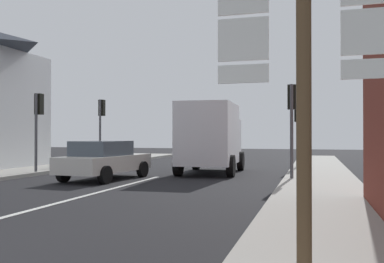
{
  "coord_description": "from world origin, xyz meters",
  "views": [
    {
      "loc": [
        6.08,
        -4.17,
        1.67
      ],
      "look_at": [
        1.25,
        12.72,
        1.84
      ],
      "focal_mm": 39.86,
      "sensor_mm": 36.0,
      "label": 1
    }
  ],
  "objects_px": {
    "traffic_light_far_left": "(101,117)",
    "traffic_light_near_right": "(292,110)",
    "route_sign_post": "(304,110)",
    "sedan_far": "(104,160)",
    "traffic_light_near_left": "(38,115)",
    "traffic_light_far_right": "(297,121)",
    "delivery_truck": "(211,136)"
  },
  "relations": [
    {
      "from": "delivery_truck",
      "to": "traffic_light_near_left",
      "type": "bearing_deg",
      "value": -159.81
    },
    {
      "from": "sedan_far",
      "to": "traffic_light_far_right",
      "type": "relative_size",
      "value": 1.34
    },
    {
      "from": "sedan_far",
      "to": "traffic_light_far_left",
      "type": "height_order",
      "value": "traffic_light_far_left"
    },
    {
      "from": "sedan_far",
      "to": "traffic_light_near_left",
      "type": "relative_size",
      "value": 1.25
    },
    {
      "from": "delivery_truck",
      "to": "traffic_light_far_left",
      "type": "xyz_separation_m",
      "value": [
        -7.02,
        3.08,
        1.07
      ]
    },
    {
      "from": "traffic_light_far_left",
      "to": "traffic_light_near_right",
      "type": "height_order",
      "value": "traffic_light_far_left"
    },
    {
      "from": "sedan_far",
      "to": "delivery_truck",
      "type": "xyz_separation_m",
      "value": [
        3.27,
        3.72,
        0.89
      ]
    },
    {
      "from": "traffic_light_far_right",
      "to": "traffic_light_far_left",
      "type": "relative_size",
      "value": 0.88
    },
    {
      "from": "traffic_light_far_left",
      "to": "sedan_far",
      "type": "bearing_deg",
      "value": -61.14
    },
    {
      "from": "delivery_truck",
      "to": "traffic_light_near_left",
      "type": "xyz_separation_m",
      "value": [
        -7.02,
        -2.58,
        0.93
      ]
    },
    {
      "from": "route_sign_post",
      "to": "traffic_light_far_right",
      "type": "distance_m",
      "value": 17.41
    },
    {
      "from": "sedan_far",
      "to": "traffic_light_near_left",
      "type": "bearing_deg",
      "value": 163.09
    },
    {
      "from": "traffic_light_far_left",
      "to": "route_sign_post",
      "type": "bearing_deg",
      "value": -56.83
    },
    {
      "from": "traffic_light_near_left",
      "to": "traffic_light_far_right",
      "type": "bearing_deg",
      "value": 28.32
    },
    {
      "from": "route_sign_post",
      "to": "traffic_light_near_right",
      "type": "relative_size",
      "value": 0.91
    },
    {
      "from": "delivery_truck",
      "to": "traffic_light_near_right",
      "type": "bearing_deg",
      "value": -34.12
    },
    {
      "from": "traffic_light_near_left",
      "to": "traffic_light_near_right",
      "type": "height_order",
      "value": "traffic_light_near_right"
    },
    {
      "from": "traffic_light_far_left",
      "to": "traffic_light_near_right",
      "type": "distance_m",
      "value": 11.99
    },
    {
      "from": "sedan_far",
      "to": "traffic_light_near_left",
      "type": "distance_m",
      "value": 4.32
    },
    {
      "from": "sedan_far",
      "to": "delivery_truck",
      "type": "relative_size",
      "value": 0.85
    },
    {
      "from": "route_sign_post",
      "to": "traffic_light_far_right",
      "type": "height_order",
      "value": "traffic_light_far_right"
    },
    {
      "from": "delivery_truck",
      "to": "route_sign_post",
      "type": "distance_m",
      "value": 14.87
    },
    {
      "from": "traffic_light_far_right",
      "to": "traffic_light_near_left",
      "type": "xyz_separation_m",
      "value": [
        -10.64,
        -5.73,
        0.17
      ]
    },
    {
      "from": "route_sign_post",
      "to": "traffic_light_far_left",
      "type": "height_order",
      "value": "traffic_light_far_left"
    },
    {
      "from": "traffic_light_far_right",
      "to": "traffic_light_far_left",
      "type": "height_order",
      "value": "traffic_light_far_left"
    },
    {
      "from": "delivery_truck",
      "to": "traffic_light_near_right",
      "type": "distance_m",
      "value": 4.48
    },
    {
      "from": "traffic_light_near_left",
      "to": "route_sign_post",
      "type": "bearing_deg",
      "value": -45.84
    },
    {
      "from": "sedan_far",
      "to": "traffic_light_far_left",
      "type": "xyz_separation_m",
      "value": [
        -3.75,
        6.8,
        1.96
      ]
    },
    {
      "from": "traffic_light_far_left",
      "to": "traffic_light_near_right",
      "type": "relative_size",
      "value": 1.04
    },
    {
      "from": "traffic_light_near_right",
      "to": "traffic_light_far_right",
      "type": "bearing_deg",
      "value": 90.0
    },
    {
      "from": "sedan_far",
      "to": "route_sign_post",
      "type": "height_order",
      "value": "route_sign_post"
    },
    {
      "from": "sedan_far",
      "to": "route_sign_post",
      "type": "relative_size",
      "value": 1.36
    }
  ]
}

